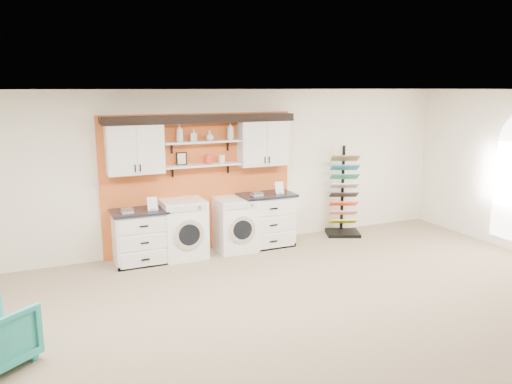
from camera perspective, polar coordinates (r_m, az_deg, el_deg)
name	(u,v)px	position (r m, az deg, el deg)	size (l,w,h in m)	color
floor	(313,353)	(5.72, 6.53, -17.82)	(10.00, 10.00, 0.00)	gray
ceiling	(320,90)	(4.98, 7.30, 11.46)	(10.00, 10.00, 0.00)	white
wall_back	(199,171)	(8.77, -6.51, 2.41)	(10.00, 10.00, 0.00)	white
accent_panel	(200,182)	(8.77, -6.41, 1.09)	(3.40, 0.07, 2.40)	#CD5823
upper_cabinet_left	(135,148)	(8.24, -13.70, 4.92)	(0.90, 0.35, 0.84)	white
upper_cabinet_right	(263,142)	(8.92, 0.79, 5.75)	(0.90, 0.35, 0.84)	white
shelf_lower	(203,165)	(8.56, -6.13, 3.07)	(1.32, 0.28, 0.03)	white
shelf_upper	(202,142)	(8.51, -6.19, 5.73)	(1.32, 0.28, 0.03)	white
crown_molding	(201,118)	(8.49, -6.28, 8.41)	(3.30, 0.41, 0.13)	black
picture_frame	(182,159)	(8.49, -8.50, 3.79)	(0.18, 0.02, 0.22)	black
canister_red	(208,159)	(8.58, -5.51, 3.74)	(0.11, 0.11, 0.16)	red
canister_cream	(222,159)	(8.66, -3.94, 3.78)	(0.10, 0.10, 0.14)	silver
base_cabinet_left	(141,236)	(8.38, -13.03, -4.97)	(0.91, 0.66, 0.89)	white
base_cabinet_right	(266,220)	(9.04, 1.17, -3.19)	(0.99, 0.66, 0.97)	white
washer	(184,229)	(8.52, -8.28, -4.16)	(0.71, 0.71, 0.99)	white
dryer	(235,224)	(8.81, -2.39, -3.68)	(0.67, 0.71, 0.94)	white
sample_rack	(343,207)	(9.85, 9.95, -1.73)	(0.79, 0.73, 1.73)	black
soap_bottle_a	(180,133)	(8.39, -8.72, 6.68)	(0.11, 0.11, 0.29)	silver
soap_bottle_b	(194,135)	(8.46, -7.12, 6.46)	(0.09, 0.09, 0.20)	silver
soap_bottle_c	(210,136)	(8.55, -5.32, 6.42)	(0.13, 0.13, 0.16)	silver
soap_bottle_d	(230,131)	(8.67, -2.95, 7.00)	(0.12, 0.12, 0.30)	silver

